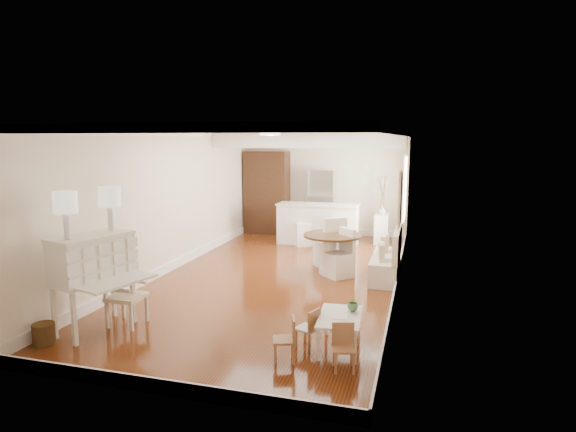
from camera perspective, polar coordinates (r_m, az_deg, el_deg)
The scene contains 20 objects.
room at distance 9.33m, azimuth -0.35°, elevation 5.04°, with size 9.00×9.04×2.82m.
secretary_bureau at distance 7.21m, azimuth -22.02°, elevation -7.35°, with size 1.07×1.09×1.37m, color white.
gustavian_armchair at distance 7.32m, azimuth -18.61°, elevation -8.94°, with size 0.50×0.50×0.87m, color silver.
wicker_basket at distance 7.18m, azimuth -26.96°, elevation -12.35°, with size 0.28×0.28×0.28m, color #4A3317.
kids_table at distance 6.32m, azimuth 6.15°, elevation -13.53°, with size 0.52×0.87×0.44m, color white.
kids_chair_a at distance 5.94m, azimuth -0.48°, elevation -14.39°, with size 0.27×0.27×0.55m, color #9A6A46.
kids_chair_b at distance 6.29m, azimuth 2.28°, elevation -13.09°, with size 0.26×0.26×0.54m, color #B28051.
kids_chair_c at distance 5.77m, azimuth 6.65°, elevation -15.25°, with size 0.26×0.26×0.54m, color #AE764F.
banquette at distance 9.40m, azimuth 11.50°, elevation -4.32°, with size 0.52×1.60×0.98m, color silver.
dining_table at distance 9.60m, azimuth 5.29°, elevation -4.49°, with size 1.15×1.15×0.79m, color #4B2D18.
slip_chair_near at distance 9.34m, azimuth 6.06°, elevation -4.39°, with size 0.44×0.46×0.94m, color white.
slip_chair_far at distance 10.05m, azimuth 4.95°, elevation -3.04°, with size 0.50×0.53×1.07m, color white.
breakfast_counter at distance 12.18m, azimuth 3.55°, elevation -0.96°, with size 2.05×0.65×1.03m, color white.
bar_stool_left at distance 12.02m, azimuth 1.80°, elevation -1.39°, with size 0.36×0.36×0.90m, color white.
bar_stool_right at distance 11.45m, azimuth 6.10°, elevation -1.96°, with size 0.36×0.36×0.91m, color silver.
pantry_cabinet at distance 13.56m, azimuth -2.50°, elevation 2.79°, with size 1.20×0.60×2.30m, color #381E11.
fridge at distance 13.10m, azimuth 5.39°, elevation 1.43°, with size 0.75×0.65×1.80m, color silver.
sideboard at distance 12.60m, azimuth 11.04°, elevation -1.44°, with size 0.34×0.78×0.74m, color white.
pencil_cup at distance 6.40m, azimuth 7.68°, elevation -10.63°, with size 0.14×0.14×0.11m, color #5B9C5E.
branch_vase at distance 12.52m, azimuth 11.12°, elevation 0.67°, with size 0.19×0.19×0.20m, color white.
Camera 1 is at (2.61, -8.62, 2.65)m, focal length 30.00 mm.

